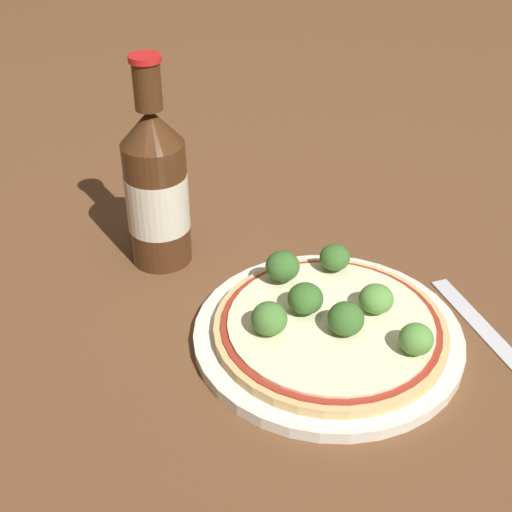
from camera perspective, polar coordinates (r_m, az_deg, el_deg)
The scene contains 12 objects.
ground_plane at distance 0.70m, azimuth 3.84°, elevation -6.15°, with size 3.00×3.00×0.00m, color brown.
plate at distance 0.69m, azimuth 5.76°, elevation -6.35°, with size 0.26×0.26×0.01m.
pizza at distance 0.68m, azimuth 5.96°, elevation -5.67°, with size 0.22×0.22×0.01m.
broccoli_floret_0 at distance 0.73m, azimuth 6.32°, elevation -0.12°, with size 0.03×0.03×0.03m.
broccoli_floret_1 at distance 0.68m, azimuth 4.23°, elevation -3.14°, with size 0.03×0.03×0.03m.
broccoli_floret_2 at distance 0.71m, azimuth 2.14°, elevation -0.83°, with size 0.03×0.03×0.03m.
broccoli_floret_3 at distance 0.65m, azimuth 1.07°, elevation -5.03°, with size 0.03×0.03×0.03m.
broccoli_floret_4 at distance 0.65m, azimuth 12.69°, elevation -6.51°, with size 0.03×0.03×0.03m.
broccoli_floret_5 at distance 0.68m, azimuth 9.59°, elevation -3.40°, with size 0.03×0.03×0.03m.
broccoli_floret_6 at distance 0.66m, azimuth 7.20°, elevation -5.02°, with size 0.03×0.03×0.03m.
beer_bottle at distance 0.76m, azimuth -7.98°, elevation 5.44°, with size 0.07×0.07×0.23m.
fork at distance 0.73m, azimuth 18.43°, elevation -6.27°, with size 0.03×0.20×0.00m.
Camera 1 is at (-0.18, -0.50, 0.45)m, focal length 50.00 mm.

